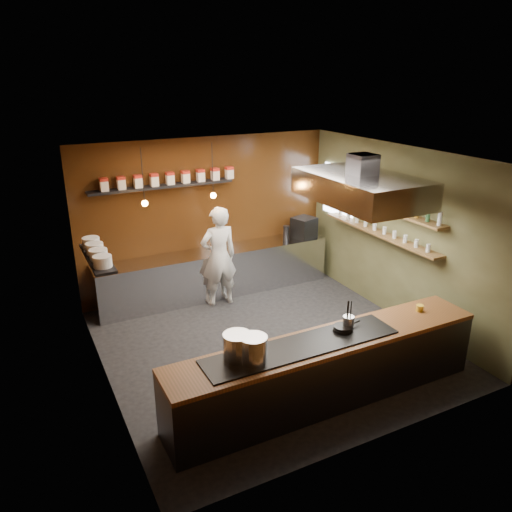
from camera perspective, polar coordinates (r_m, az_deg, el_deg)
floor at (r=8.13m, az=1.50°, el=-10.06°), size 5.00×5.00×0.00m
back_wall at (r=9.64m, az=-5.50°, el=4.55°), size 5.00×0.00×5.00m
left_wall at (r=6.74m, az=-17.47°, el=-3.50°), size 0.00×5.00×5.00m
right_wall at (r=8.89m, az=15.95°, el=2.45°), size 0.00×5.00×5.00m
ceiling at (r=7.09m, az=1.72°, el=11.30°), size 5.00×5.00×0.00m
window_pane at (r=10.01m, az=9.42°, el=7.33°), size 0.00×1.00×1.00m
prep_counter at (r=9.69m, az=-4.57°, el=-1.90°), size 4.60×0.65×0.90m
pass_counter at (r=6.73m, az=8.13°, el=-12.74°), size 4.40×0.72×0.94m
tin_shelf at (r=9.06m, az=-10.66°, el=7.83°), size 2.60×0.26×0.04m
plate_shelf at (r=7.67m, az=-17.69°, el=-0.20°), size 0.30×1.40×0.04m
bottle_shelf_upper at (r=8.88m, az=14.15°, el=5.44°), size 0.26×2.80×0.04m
bottle_shelf_lower at (r=9.01m, az=13.89°, el=2.56°), size 0.26×2.80×0.04m
extractor_hood at (r=7.57m, az=11.92°, el=7.64°), size 1.20×2.00×0.72m
pendant_left at (r=8.33m, az=-12.62°, el=6.23°), size 0.10×0.10×0.95m
pendant_right at (r=8.69m, az=-4.91°, el=7.24°), size 0.10×0.10×0.95m
storage_tins at (r=9.08m, az=-9.80°, el=8.75°), size 2.43×0.13×0.22m
plate_stacks at (r=7.63m, az=-17.77°, el=0.50°), size 0.26×1.16×0.16m
bottles at (r=8.85m, az=14.23°, el=6.32°), size 0.06×2.66×0.24m
wine_glasses at (r=8.98m, az=13.94°, el=3.07°), size 0.07×2.37×0.13m
stockpot_large at (r=5.88m, az=-0.29°, el=-10.58°), size 0.41×0.41×0.32m
stockpot_small at (r=5.93m, az=-2.14°, el=-10.27°), size 0.45×0.45×0.32m
utensil_crock at (r=6.68m, az=10.50°, el=-7.53°), size 0.16×0.16×0.19m
frying_pan at (r=6.67m, az=9.93°, el=-8.12°), size 0.43×0.26×0.07m
butter_jar at (r=7.47m, az=18.20°, el=-5.68°), size 0.13×0.13×0.09m
espresso_machine at (r=10.25m, az=5.50°, el=3.25°), size 0.51×0.50×0.42m
chef at (r=9.12m, az=-4.28°, el=-0.06°), size 0.69×0.45×1.88m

